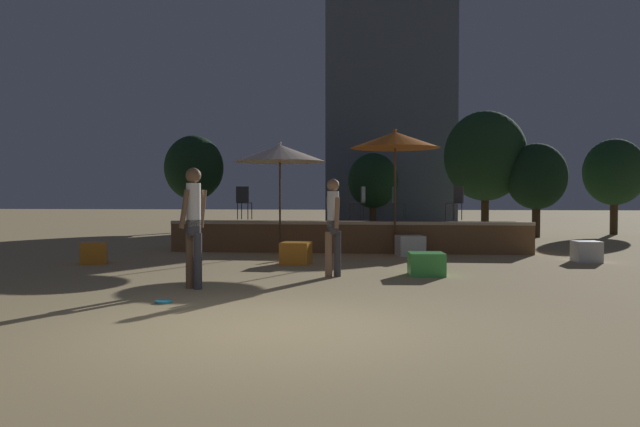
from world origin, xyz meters
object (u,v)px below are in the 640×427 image
(cube_seat_1, at_px, (296,253))
(bistro_chair_2, at_px, (360,200))
(patio_umbrella_0, at_px, (280,153))
(background_tree_3, at_px, (614,172))
(background_tree_0, at_px, (485,156))
(background_tree_1, at_px, (536,177))
(cube_seat_3, at_px, (410,246))
(frisbee_disc, at_px, (164,301))
(background_tree_4, at_px, (194,168))
(background_tree_2, at_px, (373,181))
(bistro_chair_1, at_px, (456,200))
(cube_seat_0, at_px, (587,252))
(person_1, at_px, (333,223))
(bistro_chair_3, at_px, (243,200))
(cube_seat_4, at_px, (426,264))
(patio_umbrella_1, at_px, (395,140))
(person_0, at_px, (194,221))
(cube_seat_2, at_px, (94,253))
(bistro_chair_0, at_px, (396,199))

(cube_seat_1, relative_size, bistro_chair_2, 0.71)
(patio_umbrella_0, relative_size, background_tree_3, 0.78)
(background_tree_0, xyz_separation_m, background_tree_1, (1.63, -0.75, -0.78))
(cube_seat_3, relative_size, background_tree_0, 0.16)
(frisbee_disc, distance_m, background_tree_4, 17.46)
(background_tree_4, bearing_deg, background_tree_2, 15.01)
(patio_umbrella_0, distance_m, bistro_chair_1, 4.92)
(patio_umbrella_0, bearing_deg, cube_seat_0, -9.66)
(person_1, bearing_deg, frisbee_disc, 26.70)
(bistro_chair_3, xyz_separation_m, background_tree_0, (7.45, 6.43, 1.54))
(background_tree_0, distance_m, background_tree_2, 5.47)
(cube_seat_4, bearing_deg, background_tree_3, 59.07)
(background_tree_2, bearing_deg, background_tree_3, -13.41)
(cube_seat_0, xyz_separation_m, background_tree_4, (-12.12, 10.58, 2.35))
(cube_seat_0, relative_size, background_tree_2, 0.17)
(bistro_chair_2, xyz_separation_m, background_tree_4, (-7.06, 7.53, 1.23))
(frisbee_disc, distance_m, background_tree_0, 16.65)
(patio_umbrella_0, height_order, bistro_chair_3, patio_umbrella_0)
(patio_umbrella_1, bearing_deg, background_tree_2, 93.95)
(person_0, bearing_deg, background_tree_1, 89.75)
(cube_seat_4, xyz_separation_m, background_tree_1, (4.48, 10.94, 1.91))
(patio_umbrella_0, distance_m, background_tree_1, 10.56)
(cube_seat_4, bearing_deg, cube_seat_2, 169.78)
(patio_umbrella_0, bearing_deg, bistro_chair_0, 35.33)
(cube_seat_3, distance_m, background_tree_1, 8.79)
(background_tree_0, bearing_deg, person_0, -115.45)
(bistro_chair_3, relative_size, frisbee_disc, 3.97)
(person_1, bearing_deg, cube_seat_3, -138.99)
(person_1, bearing_deg, background_tree_4, -92.05)
(cube_seat_0, bearing_deg, background_tree_1, 84.09)
(bistro_chair_0, bearing_deg, person_0, 151.63)
(cube_seat_3, relative_size, background_tree_1, 0.23)
(background_tree_2, bearing_deg, cube_seat_0, -68.63)
(cube_seat_1, distance_m, bistro_chair_1, 5.56)
(cube_seat_2, bearing_deg, bistro_chair_3, 59.99)
(cube_seat_1, distance_m, frisbee_disc, 5.04)
(patio_umbrella_1, relative_size, background_tree_4, 0.79)
(person_1, bearing_deg, background_tree_2, -120.07)
(cube_seat_4, bearing_deg, patio_umbrella_1, 96.98)
(patio_umbrella_1, distance_m, cube_seat_0, 5.09)
(background_tree_2, relative_size, background_tree_4, 0.84)
(cube_seat_4, height_order, background_tree_4, background_tree_4)
(person_1, bearing_deg, cube_seat_2, -45.87)
(cube_seat_4, bearing_deg, cube_seat_3, 92.25)
(person_1, height_order, bistro_chair_2, person_1)
(cube_seat_0, distance_m, background_tree_3, 11.36)
(patio_umbrella_0, bearing_deg, cube_seat_4, -49.13)
(background_tree_0, bearing_deg, cube_seat_4, -103.72)
(bistro_chair_3, relative_size, background_tree_0, 0.20)
(bistro_chair_0, bearing_deg, cube_seat_0, -134.81)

